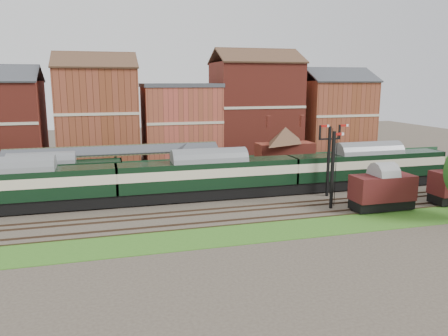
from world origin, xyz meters
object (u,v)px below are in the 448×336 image
object	(u,v)px
signal_box	(188,166)
platform_railcar	(43,175)
dmu_train	(209,175)
semaphore_bracket	(329,156)
goods_van_a	(382,189)

from	to	relation	value
signal_box	platform_railcar	bearing A→B (deg)	168.67
dmu_train	platform_railcar	size ratio (longest dim) A/B	3.40
signal_box	semaphore_bracket	bearing A→B (deg)	-20.92
signal_box	dmu_train	bearing A→B (deg)	-61.58
semaphore_bracket	platform_railcar	distance (m)	32.61
signal_box	platform_railcar	world-z (taller)	signal_box
signal_box	dmu_train	xyz separation A→B (m)	(1.76, -3.25, -0.51)
dmu_train	platform_railcar	distance (m)	19.12
signal_box	platform_railcar	distance (m)	16.57
platform_railcar	goods_van_a	xyz separation A→B (m)	(33.83, -15.50, -0.21)
goods_van_a	semaphore_bracket	bearing A→B (deg)	111.56
signal_box	dmu_train	world-z (taller)	signal_box
signal_box	goods_van_a	distance (m)	21.47
signal_box	platform_railcar	size ratio (longest dim) A/B	0.34
platform_railcar	goods_van_a	distance (m)	37.21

